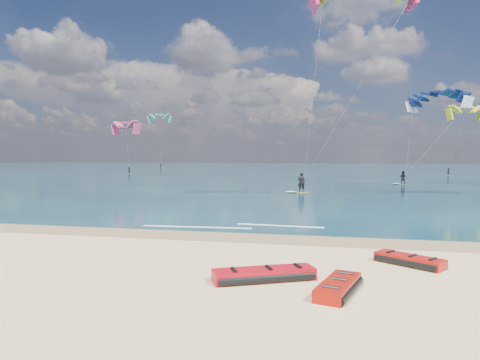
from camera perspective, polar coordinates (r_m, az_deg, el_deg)
name	(u,v)px	position (r m, az deg, el deg)	size (l,w,h in m)	color
ground	(283,184)	(55.82, 5.76, -0.51)	(320.00, 320.00, 0.00)	tan
wet_sand_strip	(190,235)	(19.74, -6.70, -7.32)	(320.00, 2.40, 0.01)	brown
sea	(310,169)	(119.56, 9.27, 1.45)	(320.00, 200.00, 0.04)	#082230
packed_kite_left	(264,280)	(12.75, 3.21, -13.21)	(3.18, 1.12, 0.41)	#B20914
packed_kite_mid	(409,265)	(15.46, 21.63, -10.50)	(2.40, 1.03, 0.38)	#A8120B
packed_kite_right	(338,293)	(11.92, 12.96, -14.47)	(2.42, 1.06, 0.38)	#9F1106
kitesurfer_main	(330,89)	(38.22, 11.86, 11.85)	(12.19, 10.60, 18.51)	#D2E91B
kitesurfer_far	(422,131)	(56.22, 23.08, 6.02)	(9.16, 6.91, 12.43)	gold
shoreline_foam	(234,226)	(21.77, -0.78, -6.20)	(9.09, 1.85, 0.01)	white
distant_kites	(233,144)	(92.96, -1.00, 4.84)	(74.45, 37.40, 14.69)	#28AF9A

